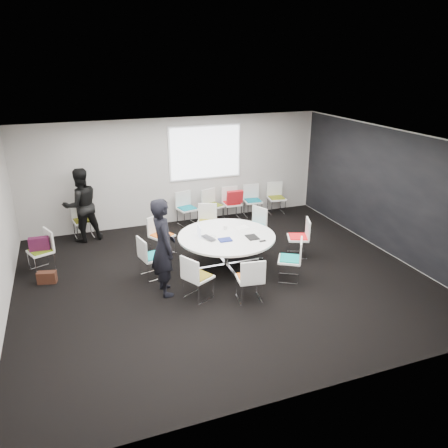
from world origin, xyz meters
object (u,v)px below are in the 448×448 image
object	(u,v)px
chair_back_a	(187,215)
brown_bag	(47,277)
chair_ring_d	(162,243)
chair_ring_f	(198,285)
chair_back_b	(213,212)
chair_back_d	(253,207)
chair_ring_c	(207,229)
chair_back_e	(276,204)
person_main	(163,247)
chair_ring_h	(290,267)
maroon_bag	(39,244)
chair_back_c	(232,209)
chair_ring_a	(298,245)
chair_ring_g	(250,287)
laptop	(211,237)
chair_ring_e	(152,264)
cup	(225,228)
chair_spare_left	(42,259)
conference_table	(227,245)
person_back	(81,205)
chair_ring_b	(254,233)
chair_person_back	(84,227)

from	to	relation	value
chair_back_a	brown_bag	size ratio (longest dim) A/B	2.44
chair_ring_d	chair_ring_f	distance (m)	2.19
chair_back_b	chair_back_d	xyz separation A→B (m)	(1.19, 0.02, 0.00)
chair_back_b	brown_bag	size ratio (longest dim) A/B	2.44
chair_ring_c	chair_back_e	size ratio (longest dim) A/B	1.00
chair_ring_c	person_main	world-z (taller)	person_main
chair_ring_c	chair_ring_h	size ratio (longest dim) A/B	1.00
chair_back_d	maroon_bag	bearing A→B (deg)	22.45
chair_back_c	chair_back_d	distance (m)	0.63
chair_ring_c	brown_bag	distance (m)	3.82
chair_ring_c	brown_bag	bearing A→B (deg)	38.48
chair_ring_a	chair_back_b	bearing A→B (deg)	43.01
chair_ring_g	chair_ring_c	bearing A→B (deg)	95.01
chair_ring_g	laptop	size ratio (longest dim) A/B	2.41
chair_ring_e	chair_back_d	size ratio (longest dim) A/B	1.00
chair_ring_e	chair_back_c	bearing A→B (deg)	120.49
person_main	cup	world-z (taller)	person_main
cup	maroon_bag	size ratio (longest dim) A/B	0.22
chair_ring_h	chair_spare_left	distance (m)	5.15
chair_back_e	cup	xyz separation A→B (m)	(-2.47, -2.43, 0.50)
chair_ring_g	maroon_bag	world-z (taller)	chair_ring_g
chair_ring_d	chair_back_e	size ratio (longest dim) A/B	1.00
chair_ring_a	chair_back_b	world-z (taller)	same
conference_table	person_back	size ratio (longest dim) A/B	1.13
chair_ring_h	chair_back_e	xyz separation A→B (m)	(1.56, 3.73, 0.00)
chair_ring_d	maroon_bag	world-z (taller)	chair_ring_d
chair_back_d	chair_spare_left	xyz separation A→B (m)	(-5.50, -1.58, 0.00)
chair_ring_b	person_main	distance (m)	3.06
person_main	person_back	xyz separation A→B (m)	(-1.28, 3.20, -0.04)
chair_back_d	chair_back_a	bearing A→B (deg)	6.42
chair_ring_b	person_main	bearing A→B (deg)	98.33
chair_back_a	laptop	world-z (taller)	chair_back_a
chair_ring_b	chair_back_d	world-z (taller)	same
person_main	laptop	size ratio (longest dim) A/B	5.17
conference_table	chair_ring_h	world-z (taller)	chair_ring_h
conference_table	chair_ring_b	distance (m)	1.45
conference_table	chair_ring_e	xyz separation A→B (m)	(-1.58, 0.10, -0.24)
person_main	chair_ring_c	bearing A→B (deg)	-38.37
chair_spare_left	maroon_bag	size ratio (longest dim) A/B	2.20
chair_person_back	person_main	distance (m)	3.66
brown_bag	chair_ring_d	bearing A→B (deg)	13.02
chair_back_a	brown_bag	distance (m)	4.14
chair_back_e	cup	world-z (taller)	chair_back_e
chair_ring_f	chair_person_back	size ratio (longest dim) A/B	1.00
chair_ring_b	chair_ring_f	size ratio (longest dim) A/B	1.00
chair_back_e	maroon_bag	size ratio (longest dim) A/B	2.20
chair_ring_f	chair_ring_a	bearing A→B (deg)	82.25
chair_ring_g	chair_back_e	bearing A→B (deg)	65.76
laptop	chair_ring_f	bearing A→B (deg)	131.62
chair_ring_a	chair_ring_e	world-z (taller)	same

